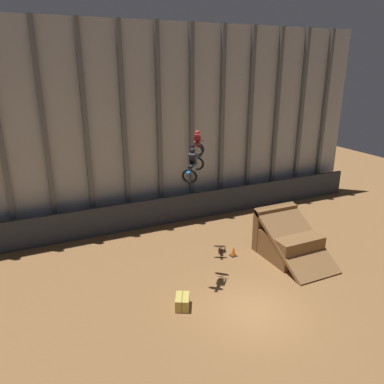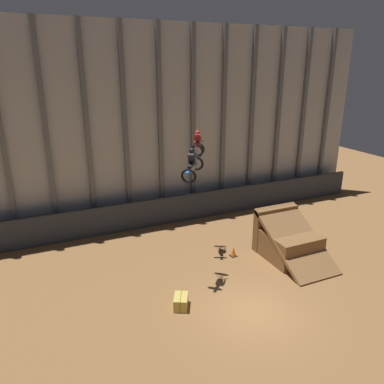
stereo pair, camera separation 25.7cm
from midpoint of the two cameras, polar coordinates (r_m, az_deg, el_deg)
name	(u,v)px [view 1 (the left image)]	position (r m, az deg, el deg)	size (l,w,h in m)	color
ground_plane	(254,311)	(17.60, 8.92, -17.51)	(60.00, 60.00, 0.00)	olive
arena_back_wall	(158,127)	(25.03, -5.45, 9.80)	(32.00, 0.40, 12.92)	#ADB2B7
lower_barrier	(166,211)	(25.53, -4.26, -2.84)	(31.36, 0.20, 1.89)	#2D333D
dirt_ramp	(286,240)	(22.06, 13.82, -7.08)	(2.76, 4.41, 2.69)	brown
rider_bike_left_air	(193,165)	(17.32, -0.28, 4.11)	(1.59, 1.71, 1.57)	black
rider_bike_right_air	(197,146)	(20.40, 0.43, 7.02)	(1.41, 1.75, 1.54)	black
traffic_cone_near_ramp	(233,251)	(21.66, 5.99, -9.00)	(0.36, 0.36, 0.58)	black
hay_bale_trackside	(182,302)	(17.49, -1.92, -16.38)	(0.94, 1.07, 0.57)	#CCB751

